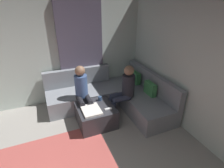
{
  "coord_description": "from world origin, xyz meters",
  "views": [
    {
      "loc": [
        1.45,
        0.34,
        2.5
      ],
      "look_at": [
        -1.63,
        1.63,
        0.85
      ],
      "focal_mm": 28.28,
      "sensor_mm": 36.0,
      "label": 1
    }
  ],
  "objects_px": {
    "coffee_mug": "(100,98)",
    "ottoman": "(96,115)",
    "person_on_couch_side": "(83,91)",
    "game_remote": "(108,109)",
    "person_on_couch_back": "(124,89)",
    "sectional_couch": "(114,95)"
  },
  "relations": [
    {
      "from": "person_on_couch_side",
      "to": "sectional_couch",
      "type": "bearing_deg",
      "value": -169.8
    },
    {
      "from": "coffee_mug",
      "to": "game_remote",
      "type": "height_order",
      "value": "coffee_mug"
    },
    {
      "from": "person_on_couch_back",
      "to": "person_on_couch_side",
      "type": "distance_m",
      "value": 0.92
    },
    {
      "from": "ottoman",
      "to": "coffee_mug",
      "type": "xyz_separation_m",
      "value": [
        -0.22,
        0.18,
        0.26
      ]
    },
    {
      "from": "game_remote",
      "to": "person_on_couch_side",
      "type": "distance_m",
      "value": 0.71
    },
    {
      "from": "ottoman",
      "to": "person_on_couch_side",
      "type": "xyz_separation_m",
      "value": [
        -0.38,
        -0.16,
        0.45
      ]
    },
    {
      "from": "ottoman",
      "to": "person_on_couch_back",
      "type": "distance_m",
      "value": 0.85
    },
    {
      "from": "ottoman",
      "to": "person_on_couch_side",
      "type": "height_order",
      "value": "person_on_couch_side"
    },
    {
      "from": "game_remote",
      "to": "person_on_couch_side",
      "type": "xyz_separation_m",
      "value": [
        -0.56,
        -0.38,
        0.23
      ]
    },
    {
      "from": "coffee_mug",
      "to": "ottoman",
      "type": "bearing_deg",
      "value": -39.29
    },
    {
      "from": "sectional_couch",
      "to": "person_on_couch_side",
      "type": "distance_m",
      "value": 0.92
    },
    {
      "from": "sectional_couch",
      "to": "game_remote",
      "type": "xyz_separation_m",
      "value": [
        0.71,
        -0.44,
        0.15
      ]
    },
    {
      "from": "sectional_couch",
      "to": "person_on_couch_side",
      "type": "relative_size",
      "value": 2.12
    },
    {
      "from": "coffee_mug",
      "to": "person_on_couch_side",
      "type": "xyz_separation_m",
      "value": [
        -0.16,
        -0.34,
        0.19
      ]
    },
    {
      "from": "sectional_couch",
      "to": "ottoman",
      "type": "xyz_separation_m",
      "value": [
        0.53,
        -0.66,
        -0.07
      ]
    },
    {
      "from": "ottoman",
      "to": "person_on_couch_side",
      "type": "bearing_deg",
      "value": -156.58
    },
    {
      "from": "coffee_mug",
      "to": "person_on_couch_side",
      "type": "height_order",
      "value": "person_on_couch_side"
    },
    {
      "from": "game_remote",
      "to": "person_on_couch_back",
      "type": "relative_size",
      "value": 0.12
    },
    {
      "from": "ottoman",
      "to": "coffee_mug",
      "type": "bearing_deg",
      "value": 140.71
    },
    {
      "from": "coffee_mug",
      "to": "game_remote",
      "type": "xyz_separation_m",
      "value": [
        0.4,
        0.04,
        -0.04
      ]
    },
    {
      "from": "ottoman",
      "to": "game_remote",
      "type": "distance_m",
      "value": 0.36
    },
    {
      "from": "ottoman",
      "to": "person_on_couch_back",
      "type": "xyz_separation_m",
      "value": [
        -0.08,
        0.71,
        0.45
      ]
    }
  ]
}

